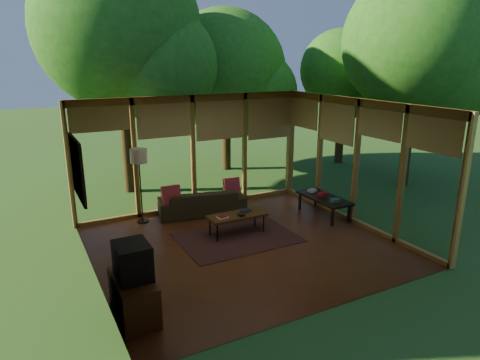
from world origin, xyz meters
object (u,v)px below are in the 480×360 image
floor_lamp (139,160)px  side_console (324,199)px  sofa (202,202)px  television (132,261)px  coffee_table (237,216)px  media_cabinet (134,297)px

floor_lamp → side_console: 4.22m
sofa → television: size_ratio=3.61×
television → side_console: television is taller
sofa → coffee_table: (0.17, -1.44, 0.10)m
floor_lamp → coffee_table: bearing=-45.7°
media_cabinet → floor_lamp: size_ratio=0.61×
television → floor_lamp: floor_lamp is taller
sofa → side_console: (2.42, -1.42, 0.12)m
media_cabinet → side_console: media_cabinet is taller
coffee_table → side_console: side_console is taller
coffee_table → side_console: 2.25m
floor_lamp → coffee_table: (1.54, -1.58, -1.01)m
television → floor_lamp: bearing=73.1°
floor_lamp → side_console: size_ratio=1.18×
side_console → television: bearing=-158.2°
media_cabinet → side_console: 5.24m
television → side_console: size_ratio=0.39×
media_cabinet → side_console: size_ratio=0.71×
media_cabinet → sofa: bearing=53.9°
television → floor_lamp: (1.06, 3.50, 0.56)m
sofa → floor_lamp: size_ratio=1.20×
floor_lamp → coffee_table: floor_lamp is taller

